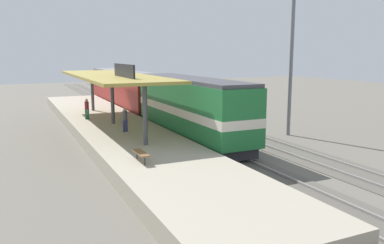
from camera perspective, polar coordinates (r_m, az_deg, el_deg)
name	(u,v)px	position (r m, az deg, el deg)	size (l,w,h in m)	color
ground_plane	(190,128)	(33.48, -0.32, -0.90)	(120.00, 120.00, 0.00)	#666056
track_near	(168,130)	(32.70, -3.50, -1.12)	(3.20, 110.00, 0.16)	#565249
track_far	(216,125)	(34.62, 3.59, -0.50)	(3.20, 110.00, 0.16)	#565249
platform	(114,129)	(31.26, -11.38, -1.03)	(6.00, 44.00, 0.90)	#A89E89
station_canopy	(112,77)	(30.67, -11.60, 6.45)	(5.20, 18.00, 4.70)	#47474C
platform_bench	(141,153)	(19.92, -7.49, -4.53)	(0.44, 1.70, 0.50)	#333338
locomotive	(191,108)	(28.25, -0.21, 2.04)	(2.93, 14.43, 4.44)	#28282D
passenger_carriage_single	(124,89)	(45.13, -9.89, 4.74)	(2.90, 20.00, 4.24)	#28282D
freight_car	(186,96)	(40.17, -0.88, 3.76)	(2.80, 12.00, 3.54)	#28282D
light_mast	(293,25)	(31.04, 14.49, 13.52)	(1.10, 1.10, 11.70)	slate
person_waiting	(87,108)	(33.64, -15.10, 2.01)	(0.34, 0.34, 1.71)	#23603D
person_walking	(125,118)	(27.58, -9.75, 0.54)	(0.34, 0.34, 1.71)	navy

